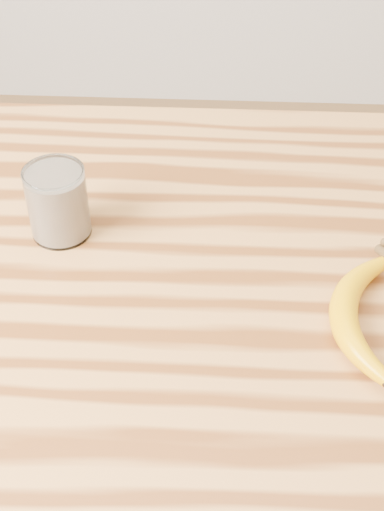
{
  "coord_description": "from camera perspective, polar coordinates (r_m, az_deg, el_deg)",
  "views": [
    {
      "loc": [
        0.03,
        -0.64,
        1.51
      ],
      "look_at": [
        -0.0,
        0.0,
        0.93
      ],
      "focal_mm": 50.0,
      "sensor_mm": 36.0,
      "label": 1
    }
  ],
  "objects": [
    {
      "name": "table",
      "position": [
        0.98,
        0.09,
        -6.93
      ],
      "size": [
        1.2,
        0.8,
        0.9
      ],
      "color": "#B37839",
      "rests_on": "ground"
    },
    {
      "name": "banana",
      "position": [
        0.84,
        11.97,
        -4.38
      ],
      "size": [
        0.13,
        0.28,
        0.03
      ],
      "primitive_type": null,
      "rotation": [
        0.0,
        0.0,
        -0.13
      ],
      "color": "#E29E00",
      "rests_on": "table"
    },
    {
      "name": "smoothie_glass",
      "position": [
        0.93,
        -10.71,
        4.18
      ],
      "size": [
        0.08,
        0.08,
        0.1
      ],
      "color": "white",
      "rests_on": "table"
    }
  ]
}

